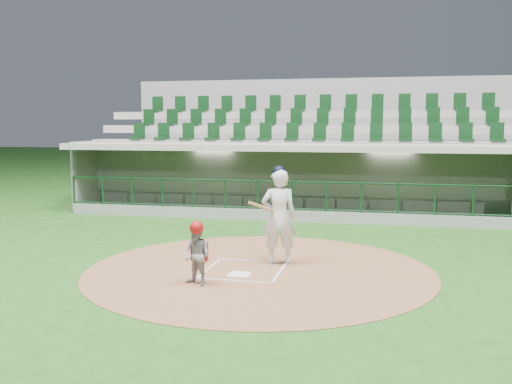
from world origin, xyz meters
TOP-DOWN VIEW (x-y plane):
  - ground at (0.00, 0.00)m, footprint 120.00×120.00m
  - dirt_circle at (0.30, -0.20)m, footprint 7.20×7.20m
  - home_plate at (0.00, -0.70)m, footprint 0.43×0.43m
  - batter_box_chalk at (0.00, -0.30)m, footprint 1.55×1.80m
  - dugout_structure at (0.03, 7.81)m, footprint 16.40×3.70m
  - seating_deck at (0.00, 10.91)m, footprint 17.00×6.72m
  - batter at (0.59, 0.42)m, footprint 0.96×0.98m
  - catcher at (-0.60, -1.57)m, footprint 0.68×0.62m

SIDE VIEW (x-z plane):
  - ground at x=0.00m, z-range 0.00..0.00m
  - dirt_circle at x=0.30m, z-range 0.00..0.01m
  - batter_box_chalk at x=0.00m, z-range 0.01..0.02m
  - home_plate at x=0.00m, z-range 0.01..0.03m
  - catcher at x=-0.60m, z-range 0.00..1.22m
  - dugout_structure at x=0.03m, z-range -0.54..2.46m
  - batter at x=0.59m, z-range 0.00..2.13m
  - seating_deck at x=0.00m, z-range -1.15..4.00m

